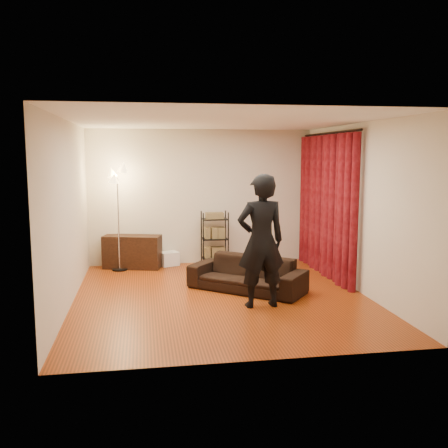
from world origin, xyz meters
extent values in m
plane|color=#9A3C0F|center=(0.00, 0.00, 0.00)|extent=(5.00, 5.00, 0.00)
plane|color=white|center=(0.00, 0.00, 2.70)|extent=(5.00, 5.00, 0.00)
plane|color=beige|center=(0.00, 2.50, 1.35)|extent=(5.00, 0.00, 5.00)
plane|color=beige|center=(0.00, -2.50, 1.35)|extent=(5.00, 0.00, 5.00)
plane|color=beige|center=(-2.25, 0.00, 1.35)|extent=(0.00, 5.00, 5.00)
plane|color=beige|center=(2.25, 0.00, 1.35)|extent=(0.00, 5.00, 5.00)
cylinder|color=black|center=(2.15, 1.12, 2.58)|extent=(0.04, 2.65, 0.04)
imported|color=black|center=(0.47, 0.26, 0.27)|extent=(1.92, 1.76, 0.55)
imported|color=black|center=(0.49, -0.60, 0.97)|extent=(0.75, 0.53, 1.94)
cube|color=black|center=(-1.40, 2.23, 0.32)|extent=(1.17, 0.69, 0.64)
camera|label=1|loc=(-1.17, -7.49, 2.20)|focal=40.00mm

